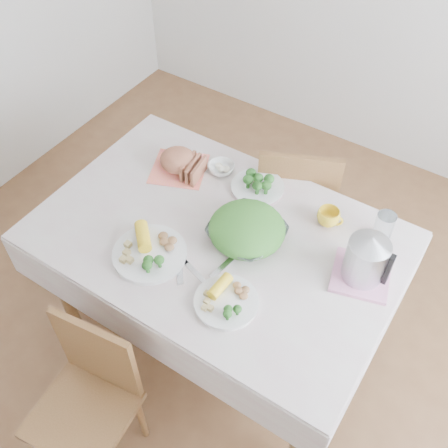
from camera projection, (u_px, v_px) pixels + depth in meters
The scene contains 19 objects.
floor at pixel (219, 329), 2.75m from camera, with size 3.60×3.60×0.00m, color brown.
dining_table at pixel (218, 288), 2.47m from camera, with size 1.40×0.90×0.75m, color brown.
tablecloth at pixel (217, 235), 2.19m from camera, with size 1.50×1.00×0.01m, color beige.
chair_near at pixel (79, 407), 2.00m from camera, with size 0.36×0.36×0.81m, color brown.
chair_far at pixel (295, 196), 2.75m from camera, with size 0.40×0.40×0.89m, color brown.
salad_bowl at pixel (247, 234), 2.14m from camera, with size 0.30×0.30×0.07m, color white.
dinner_plate_left at pixel (150, 254), 2.10m from camera, with size 0.30×0.30×0.03m, color white.
dinner_plate_right at pixel (226, 302), 1.95m from camera, with size 0.24×0.24×0.02m, color white.
broccoli_plate at pixel (258, 188), 2.35m from camera, with size 0.24×0.24×0.02m, color beige.
napkin at pixel (179, 169), 2.45m from camera, with size 0.25×0.25×0.00m, color #FF7860.
bread_loaf at pixel (178, 160), 2.41m from camera, with size 0.17×0.16×0.10m, color brown.
fruit_bowl at pixel (221, 168), 2.43m from camera, with size 0.12×0.12×0.04m, color white.
yellow_mug at pixel (328, 217), 2.20m from camera, with size 0.10×0.10×0.08m, color yellow.
glass_tumbler at pixel (383, 230), 2.11m from camera, with size 0.08×0.08×0.15m, color white.
pink_tray at pixel (361, 275), 2.03m from camera, with size 0.22×0.22×0.02m, color pink.
electric_kettle at pixel (367, 257), 1.95m from camera, with size 0.16×0.16×0.22m, color #B2B5BA.
fork_left at pixel (179, 263), 2.08m from camera, with size 0.02×0.21×0.00m, color silver.
fork_right at pixel (227, 263), 2.08m from camera, with size 0.02×0.19×0.00m, color silver.
knife at pixel (196, 273), 2.05m from camera, with size 0.02×0.18×0.00m, color silver.
Camera 1 is at (0.80, -1.18, 2.42)m, focal length 42.00 mm.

